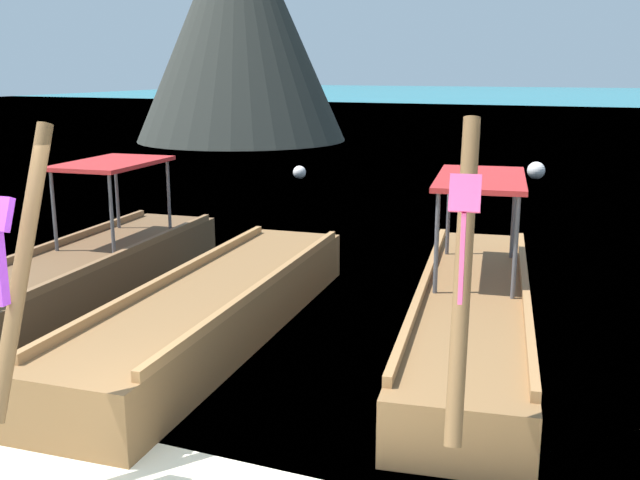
% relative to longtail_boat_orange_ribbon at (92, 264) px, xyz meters
% --- Properties ---
extents(sea_water, '(120.00, 120.00, 0.00)m').
position_rel_longtail_boat_orange_ribbon_xyz_m(sea_water, '(4.10, 56.55, -0.32)').
color(sea_water, '#147A89').
rests_on(sea_water, ground).
extents(longtail_boat_orange_ribbon, '(1.79, 5.79, 2.49)m').
position_rel_longtail_boat_orange_ribbon_xyz_m(longtail_boat_orange_ribbon, '(0.00, 0.00, 0.00)').
color(longtail_boat_orange_ribbon, brown).
rests_on(longtail_boat_orange_ribbon, ground).
extents(longtail_boat_violet_ribbon, '(1.68, 6.52, 2.67)m').
position_rel_longtail_boat_orange_ribbon_xyz_m(longtail_boat_violet_ribbon, '(2.66, -1.07, 0.00)').
color(longtail_boat_violet_ribbon, brown).
rests_on(longtail_boat_violet_ribbon, ground).
extents(longtail_boat_pink_ribbon, '(2.10, 6.70, 2.73)m').
position_rel_longtail_boat_orange_ribbon_xyz_m(longtail_boat_pink_ribbon, '(5.42, -0.06, 0.02)').
color(longtail_boat_pink_ribbon, brown).
rests_on(longtail_boat_pink_ribbon, ground).
extents(karst_rock, '(9.93, 8.90, 9.98)m').
position_rel_longtail_boat_orange_ribbon_xyz_m(karst_rock, '(-8.58, 20.16, 4.47)').
color(karst_rock, '#2D302B').
rests_on(karst_rock, ground).
extents(mooring_buoy_near, '(0.37, 0.37, 0.37)m').
position_rel_longtail_boat_orange_ribbon_xyz_m(mooring_buoy_near, '(-1.47, 10.63, -0.14)').
color(mooring_buoy_near, white).
rests_on(mooring_buoy_near, sea_water).
extents(mooring_buoy_far, '(0.49, 0.49, 0.49)m').
position_rel_longtail_boat_orange_ribbon_xyz_m(mooring_buoy_far, '(4.70, 13.04, -0.07)').
color(mooring_buoy_far, white).
rests_on(mooring_buoy_far, sea_water).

